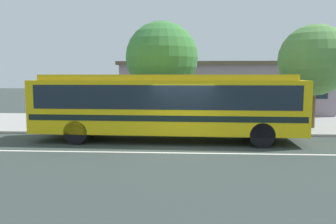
{
  "coord_description": "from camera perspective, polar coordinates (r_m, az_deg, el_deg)",
  "views": [
    {
      "loc": [
        0.23,
        -13.49,
        2.87
      ],
      "look_at": [
        -0.65,
        1.3,
        1.3
      ],
      "focal_mm": 37.37,
      "sensor_mm": 36.0,
      "label": 1
    }
  ],
  "objects": [
    {
      "name": "transit_bus",
      "position": [
        15.16,
        -0.15,
        1.56
      ],
      "size": [
        11.55,
        2.9,
        2.89
      ],
      "color": "gold",
      "rests_on": "ground_plane"
    },
    {
      "name": "street_tree_mid_block",
      "position": [
        19.69,
        22.76,
        7.78
      ],
      "size": [
        3.66,
        3.66,
        5.35
      ],
      "color": "brown",
      "rests_on": "sidewalk_slab"
    },
    {
      "name": "street_tree_near_stop",
      "position": [
        19.28,
        -1.02,
        8.81
      ],
      "size": [
        3.94,
        3.94,
        5.66
      ],
      "color": "brown",
      "rests_on": "sidewalk_slab"
    },
    {
      "name": "ground_plane",
      "position": [
        13.79,
        2.37,
        -5.97
      ],
      "size": [
        120.0,
        120.0,
        0.0
      ],
      "primitive_type": "plane",
      "color": "#333D39"
    },
    {
      "name": "pedestrian_standing_by_tree",
      "position": [
        17.51,
        -2.13,
        0.29
      ],
      "size": [
        0.41,
        0.41,
        1.7
      ],
      "color": "#716F4F",
      "rests_on": "sidewalk_slab"
    },
    {
      "name": "lane_stripe_center",
      "position": [
        13.01,
        2.31,
        -6.69
      ],
      "size": [
        56.0,
        0.16,
        0.01
      ],
      "primitive_type": "cube",
      "color": "silver",
      "rests_on": "ground_plane"
    },
    {
      "name": "sidewalk_slab",
      "position": [
        20.63,
        2.73,
        -1.78
      ],
      "size": [
        60.0,
        8.0,
        0.12
      ],
      "primitive_type": "cube",
      "color": "#9A9894",
      "rests_on": "ground_plane"
    },
    {
      "name": "station_building",
      "position": [
        27.47,
        8.6,
        3.98
      ],
      "size": [
        14.78,
        8.22,
        3.79
      ],
      "color": "gray",
      "rests_on": "ground_plane"
    },
    {
      "name": "pedestrian_waiting_near_sign",
      "position": [
        17.78,
        1.57,
        0.42
      ],
      "size": [
        0.45,
        0.45,
        1.72
      ],
      "color": "navy",
      "rests_on": "sidewalk_slab"
    },
    {
      "name": "pedestrian_walking_along_curb",
      "position": [
        18.76,
        10.44,
        0.48
      ],
      "size": [
        0.44,
        0.44,
        1.65
      ],
      "color": "#735E53",
      "rests_on": "sidewalk_slab"
    },
    {
      "name": "bus_stop_sign",
      "position": [
        17.29,
        10.88,
        1.89
      ],
      "size": [
        0.13,
        0.44,
        2.38
      ],
      "color": "gray",
      "rests_on": "sidewalk_slab"
    }
  ]
}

